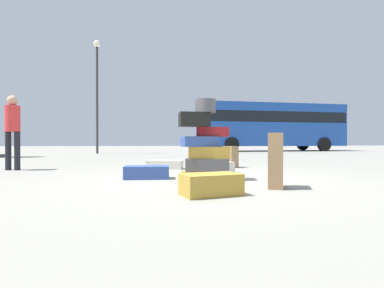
{
  "coord_description": "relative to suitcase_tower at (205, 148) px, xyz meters",
  "views": [
    {
      "loc": [
        -0.96,
        -4.78,
        0.62
      ],
      "look_at": [
        -0.09,
        1.53,
        0.57
      ],
      "focal_mm": 27.33,
      "sensor_mm": 36.0,
      "label": 1
    }
  ],
  "objects": [
    {
      "name": "ground_plane",
      "position": [
        0.1,
        0.11,
        -0.53
      ],
      "size": [
        80.0,
        80.0,
        0.0
      ],
      "primitive_type": "plane",
      "color": "gray"
    },
    {
      "name": "suitcase_tower",
      "position": [
        0.0,
        0.0,
        0.0
      ],
      "size": [
        0.86,
        0.56,
        1.31
      ],
      "color": "#B28C33",
      "rests_on": "ground"
    },
    {
      "name": "suitcase_cream_foreground_near",
      "position": [
        -0.56,
        2.08,
        -0.43
      ],
      "size": [
        0.87,
        0.6,
        0.19
      ],
      "primitive_type": "cube",
      "rotation": [
        0.0,
        0.0,
        -0.23
      ],
      "color": "beige",
      "rests_on": "ground"
    },
    {
      "name": "suitcase_brown_right_side",
      "position": [
        1.04,
        2.24,
        -0.27
      ],
      "size": [
        0.33,
        0.41,
        0.52
      ],
      "primitive_type": "cube",
      "rotation": [
        0.0,
        0.0,
        0.4
      ],
      "color": "olive",
      "rests_on": "ground"
    },
    {
      "name": "suitcase_tan_white_trunk",
      "position": [
        -0.18,
        -1.33,
        -0.4
      ],
      "size": [
        0.75,
        0.54,
        0.25
      ],
      "primitive_type": "cube",
      "rotation": [
        0.0,
        0.0,
        0.25
      ],
      "color": "#B28C33",
      "rests_on": "ground"
    },
    {
      "name": "lamp_post",
      "position": [
        -3.72,
        11.28,
        3.38
      ],
      "size": [
        0.36,
        0.36,
        5.97
      ],
      "color": "#333338",
      "rests_on": "ground"
    },
    {
      "name": "suitcase_brown_foreground_far",
      "position": [
        0.79,
        -0.93,
        -0.16
      ],
      "size": [
        0.33,
        0.41,
        0.74
      ],
      "primitive_type": "cube",
      "rotation": [
        0.0,
        0.0,
        -0.43
      ],
      "color": "olive",
      "rests_on": "ground"
    },
    {
      "name": "parked_bus",
      "position": [
        7.18,
        14.35,
        1.31
      ],
      "size": [
        10.02,
        3.17,
        3.15
      ],
      "rotation": [
        0.0,
        0.0,
        0.06
      ],
      "color": "#1E4CA5",
      "rests_on": "ground"
    },
    {
      "name": "suitcase_cream_behind_tower",
      "position": [
        0.41,
        1.0,
        -0.42
      ],
      "size": [
        0.76,
        0.51,
        0.22
      ],
      "primitive_type": "cube",
      "rotation": [
        0.0,
        0.0,
        0.33
      ],
      "color": "beige",
      "rests_on": "ground"
    },
    {
      "name": "person_bearded_onlooker",
      "position": [
        -3.89,
        2.21,
        0.45
      ],
      "size": [
        0.33,
        0.3,
        1.64
      ],
      "rotation": [
        0.0,
        0.0,
        -0.28
      ],
      "color": "black",
      "rests_on": "ground"
    },
    {
      "name": "suitcase_navy_upright_blue",
      "position": [
        -0.94,
        0.32,
        -0.42
      ],
      "size": [
        0.76,
        0.43,
        0.22
      ],
      "primitive_type": "cube",
      "rotation": [
        0.0,
        0.0,
        -0.05
      ],
      "color": "#334F99",
      "rests_on": "ground"
    }
  ]
}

